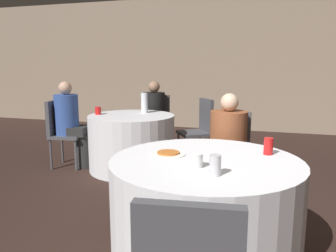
# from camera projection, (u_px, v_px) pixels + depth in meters

# --- Properties ---
(wall_back) EXTENTS (16.00, 0.06, 2.80)m
(wall_back) POSITION_uv_depth(u_px,v_px,m) (258.00, 64.00, 6.72)
(wall_back) COLOR gray
(wall_back) RESTS_ON ground_plane
(table_near) EXTENTS (1.31, 1.31, 0.72)m
(table_near) POSITION_uv_depth(u_px,v_px,m) (205.00, 209.00, 2.29)
(table_near) COLOR silver
(table_near) RESTS_ON ground_plane
(table_far) EXTENTS (1.12, 1.12, 0.72)m
(table_far) POSITION_uv_depth(u_px,v_px,m) (132.00, 142.00, 4.31)
(table_far) COLOR silver
(table_far) RESTS_ON ground_plane
(chair_near_north) EXTENTS (0.42, 0.42, 0.90)m
(chair_near_north) POSITION_uv_depth(u_px,v_px,m) (229.00, 149.00, 3.25)
(chair_near_north) COLOR #47474C
(chair_near_north) RESTS_ON ground_plane
(chair_far_northeast) EXTENTS (0.56, 0.56, 0.90)m
(chair_far_northeast) POSITION_uv_depth(u_px,v_px,m) (200.00, 125.00, 4.57)
(chair_far_northeast) COLOR #47474C
(chair_far_northeast) RESTS_ON ground_plane
(chair_far_north) EXTENTS (0.41, 0.41, 0.90)m
(chair_far_north) POSITION_uv_depth(u_px,v_px,m) (156.00, 118.00, 5.20)
(chair_far_north) COLOR #47474C
(chair_far_north) RESTS_ON ground_plane
(chair_far_west) EXTENTS (0.46, 0.46, 0.90)m
(chair_far_west) POSITION_uv_depth(u_px,v_px,m) (61.00, 127.00, 4.40)
(chair_far_west) COLOR #47474C
(chair_far_west) RESTS_ON ground_plane
(person_black_shirt) EXTENTS (0.34, 0.51, 1.13)m
(person_black_shirt) POSITION_uv_depth(u_px,v_px,m) (153.00, 117.00, 5.04)
(person_black_shirt) COLOR #33384C
(person_black_shirt) RESTS_ON ground_plane
(person_blue_shirt) EXTENTS (0.49, 0.35, 1.15)m
(person_blue_shirt) POSITION_uv_depth(u_px,v_px,m) (72.00, 125.00, 4.37)
(person_blue_shirt) COLOR #282828
(person_blue_shirt) RESTS_ON ground_plane
(person_floral_shirt) EXTENTS (0.35, 0.52, 1.10)m
(person_floral_shirt) POSITION_uv_depth(u_px,v_px,m) (227.00, 150.00, 3.09)
(person_floral_shirt) COLOR #4C4238
(person_floral_shirt) RESTS_ON ground_plane
(pizza_plate_near) EXTENTS (0.25, 0.25, 0.02)m
(pizza_plate_near) POSITION_uv_depth(u_px,v_px,m) (168.00, 153.00, 2.35)
(pizza_plate_near) COLOR white
(pizza_plate_near) RESTS_ON table_near
(soda_can_red) EXTENTS (0.07, 0.07, 0.12)m
(soda_can_red) POSITION_uv_depth(u_px,v_px,m) (268.00, 146.00, 2.34)
(soda_can_red) COLOR red
(soda_can_red) RESTS_ON table_near
(soda_can_silver) EXTENTS (0.07, 0.07, 0.12)m
(soda_can_silver) POSITION_uv_depth(u_px,v_px,m) (215.00, 165.00, 1.89)
(soda_can_silver) COLOR silver
(soda_can_silver) RESTS_ON table_near
(cup_near) EXTENTS (0.08, 0.08, 0.09)m
(cup_near) POSITION_uv_depth(u_px,v_px,m) (196.00, 160.00, 2.04)
(cup_near) COLOR white
(cup_near) RESTS_ON table_near
(bottle_far) EXTENTS (0.09, 0.09, 0.27)m
(bottle_far) POSITION_uv_depth(u_px,v_px,m) (144.00, 103.00, 4.44)
(bottle_far) COLOR silver
(bottle_far) RESTS_ON table_far
(cup_far) EXTENTS (0.08, 0.08, 0.10)m
(cup_far) POSITION_uv_depth(u_px,v_px,m) (98.00, 111.00, 4.29)
(cup_far) COLOR red
(cup_far) RESTS_ON table_far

